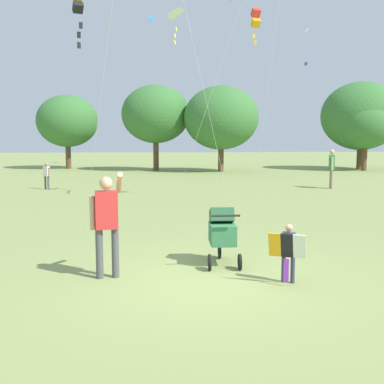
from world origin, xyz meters
TOP-DOWN VIEW (x-y plane):
  - ground_plane at (0.00, 0.00)m, footprint 120.00×120.00m
  - treeline_distant at (3.18, 24.46)m, footprint 37.61×7.58m
  - child_with_butterfly_kite at (1.20, -0.16)m, footprint 0.57×0.44m
  - person_adult_flyer at (-1.64, 0.34)m, footprint 0.54×0.55m
  - stroller at (0.32, 1.04)m, footprint 0.56×1.08m
  - kite_adult_black at (-2.53, 3.76)m, footprint 1.31×3.49m
  - kite_orange_delta at (2.49, 9.07)m, footprint 0.33×3.91m
  - kite_blue_high at (-0.15, 10.14)m, footprint 2.46×2.14m
  - person_red_shirt at (6.72, 13.04)m, footprint 0.32×0.53m
  - person_sitting_far at (-5.60, 13.58)m, footprint 0.32×0.26m

SIDE VIEW (x-z plane):
  - ground_plane at x=0.00m, z-range 0.00..0.00m
  - child_with_butterfly_kite at x=1.20m, z-range 0.09..1.02m
  - stroller at x=0.32m, z-range 0.09..1.12m
  - person_sitting_far at x=-5.60m, z-range 0.10..1.26m
  - person_adult_flyer at x=-1.64m, z-range 0.13..1.85m
  - person_red_shirt at x=6.72m, z-range 0.15..1.86m
  - treeline_distant at x=3.18m, z-range 0.48..6.39m
  - kite_adult_black at x=-2.53m, z-range 2.40..7.90m
  - kite_orange_delta at x=2.49m, z-range 2.88..9.43m
  - kite_blue_high at x=-0.15m, z-range 3.10..9.87m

